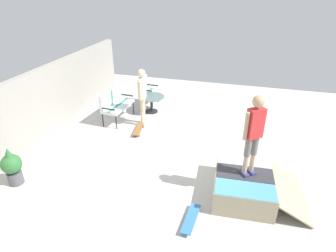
{
  "coord_description": "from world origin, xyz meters",
  "views": [
    {
      "loc": [
        -6.16,
        -1.44,
        4.13
      ],
      "look_at": [
        0.18,
        0.33,
        0.7
      ],
      "focal_mm": 30.4,
      "sensor_mm": 36.0,
      "label": 1
    }
  ],
  "objects_px": {
    "skateboard_by_bench": "(138,129)",
    "skateboard_spare": "(191,219)",
    "person_skater": "(254,130)",
    "skate_ramp": "(245,183)",
    "patio_bench": "(115,102)",
    "patio_table": "(151,101)",
    "potted_plant": "(12,166)",
    "person_watching": "(142,93)",
    "patio_chair_near_house": "(146,88)"
  },
  "relations": [
    {
      "from": "person_watching",
      "to": "patio_bench",
      "type": "bearing_deg",
      "value": 84.76
    },
    {
      "from": "person_watching",
      "to": "skateboard_by_bench",
      "type": "xyz_separation_m",
      "value": [
        -0.52,
        -0.03,
        -0.97
      ]
    },
    {
      "from": "skate_ramp",
      "to": "skateboard_by_bench",
      "type": "height_order",
      "value": "skate_ramp"
    },
    {
      "from": "skateboard_by_bench",
      "to": "patio_chair_near_house",
      "type": "bearing_deg",
      "value": 12.88
    },
    {
      "from": "skateboard_by_bench",
      "to": "skateboard_spare",
      "type": "bearing_deg",
      "value": -144.09
    },
    {
      "from": "skateboard_by_bench",
      "to": "potted_plant",
      "type": "bearing_deg",
      "value": 149.22
    },
    {
      "from": "patio_chair_near_house",
      "to": "potted_plant",
      "type": "relative_size",
      "value": 1.11
    },
    {
      "from": "skateboard_by_bench",
      "to": "skateboard_spare",
      "type": "height_order",
      "value": "same"
    },
    {
      "from": "skate_ramp",
      "to": "patio_bench",
      "type": "xyz_separation_m",
      "value": [
        2.59,
        4.18,
        0.35
      ]
    },
    {
      "from": "skateboard_by_bench",
      "to": "potted_plant",
      "type": "xyz_separation_m",
      "value": [
        -3.01,
        1.8,
        0.38
      ]
    },
    {
      "from": "potted_plant",
      "to": "person_watching",
      "type": "bearing_deg",
      "value": -26.55
    },
    {
      "from": "skateboard_by_bench",
      "to": "skate_ramp",
      "type": "bearing_deg",
      "value": -122.04
    },
    {
      "from": "skateboard_spare",
      "to": "person_skater",
      "type": "bearing_deg",
      "value": -40.45
    },
    {
      "from": "skate_ramp",
      "to": "skateboard_spare",
      "type": "relative_size",
      "value": 2.44
    },
    {
      "from": "patio_bench",
      "to": "skateboard_spare",
      "type": "distance_m",
      "value": 4.96
    },
    {
      "from": "patio_chair_near_house",
      "to": "skateboard_by_bench",
      "type": "bearing_deg",
      "value": -167.12
    },
    {
      "from": "patio_table",
      "to": "patio_chair_near_house",
      "type": "bearing_deg",
      "value": 32.05
    },
    {
      "from": "patio_table",
      "to": "person_skater",
      "type": "height_order",
      "value": "person_skater"
    },
    {
      "from": "patio_chair_near_house",
      "to": "potted_plant",
      "type": "bearing_deg",
      "value": 165.65
    },
    {
      "from": "skate_ramp",
      "to": "patio_bench",
      "type": "relative_size",
      "value": 1.54
    },
    {
      "from": "patio_chair_near_house",
      "to": "person_watching",
      "type": "height_order",
      "value": "person_watching"
    },
    {
      "from": "person_skater",
      "to": "patio_table",
      "type": "bearing_deg",
      "value": 43.39
    },
    {
      "from": "skate_ramp",
      "to": "patio_table",
      "type": "bearing_deg",
      "value": 43.25
    },
    {
      "from": "person_skater",
      "to": "potted_plant",
      "type": "relative_size",
      "value": 1.88
    },
    {
      "from": "skateboard_spare",
      "to": "skate_ramp",
      "type": "bearing_deg",
      "value": -40.02
    },
    {
      "from": "patio_table",
      "to": "potted_plant",
      "type": "height_order",
      "value": "potted_plant"
    },
    {
      "from": "skateboard_by_bench",
      "to": "patio_bench",
      "type": "bearing_deg",
      "value": 58.95
    },
    {
      "from": "skate_ramp",
      "to": "potted_plant",
      "type": "bearing_deg",
      "value": 101.69
    },
    {
      "from": "skate_ramp",
      "to": "skateboard_spare",
      "type": "xyz_separation_m",
      "value": [
        -1.11,
        0.93,
        -0.18
      ]
    },
    {
      "from": "skate_ramp",
      "to": "person_skater",
      "type": "relative_size",
      "value": 1.15
    },
    {
      "from": "person_skater",
      "to": "potted_plant",
      "type": "xyz_separation_m",
      "value": [
        -1.03,
        4.98,
        -1.08
      ]
    },
    {
      "from": "person_skater",
      "to": "skateboard_by_bench",
      "type": "relative_size",
      "value": 2.1
    },
    {
      "from": "skateboard_spare",
      "to": "patio_bench",
      "type": "bearing_deg",
      "value": 41.29
    },
    {
      "from": "person_skater",
      "to": "skateboard_spare",
      "type": "xyz_separation_m",
      "value": [
        -1.11,
        0.95,
        -1.46
      ]
    },
    {
      "from": "patio_table",
      "to": "person_skater",
      "type": "distance_m",
      "value": 4.9
    },
    {
      "from": "patio_chair_near_house",
      "to": "person_skater",
      "type": "bearing_deg",
      "value": -138.14
    },
    {
      "from": "patio_chair_near_house",
      "to": "person_watching",
      "type": "relative_size",
      "value": 0.57
    },
    {
      "from": "patio_table",
      "to": "person_watching",
      "type": "xyz_separation_m",
      "value": [
        -0.96,
        -0.06,
        0.65
      ]
    },
    {
      "from": "person_skater",
      "to": "skateboard_spare",
      "type": "distance_m",
      "value": 2.06
    },
    {
      "from": "patio_bench",
      "to": "person_watching",
      "type": "xyz_separation_m",
      "value": [
        -0.09,
        -0.98,
        0.44
      ]
    },
    {
      "from": "patio_table",
      "to": "person_watching",
      "type": "bearing_deg",
      "value": -176.65
    },
    {
      "from": "patio_bench",
      "to": "person_watching",
      "type": "height_order",
      "value": "person_watching"
    },
    {
      "from": "potted_plant",
      "to": "patio_bench",
      "type": "bearing_deg",
      "value": -12.2
    },
    {
      "from": "skate_ramp",
      "to": "person_skater",
      "type": "height_order",
      "value": "person_skater"
    },
    {
      "from": "skate_ramp",
      "to": "patio_chair_near_house",
      "type": "bearing_deg",
      "value": 41.73
    },
    {
      "from": "person_watching",
      "to": "skate_ramp",
      "type": "bearing_deg",
      "value": -128.03
    },
    {
      "from": "patio_bench",
      "to": "person_watching",
      "type": "bearing_deg",
      "value": -95.24
    },
    {
      "from": "patio_bench",
      "to": "patio_chair_near_house",
      "type": "xyz_separation_m",
      "value": [
        1.5,
        -0.53,
        -0.0
      ]
    },
    {
      "from": "skate_ramp",
      "to": "skateboard_by_bench",
      "type": "distance_m",
      "value": 3.75
    },
    {
      "from": "skateboard_spare",
      "to": "potted_plant",
      "type": "height_order",
      "value": "potted_plant"
    }
  ]
}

